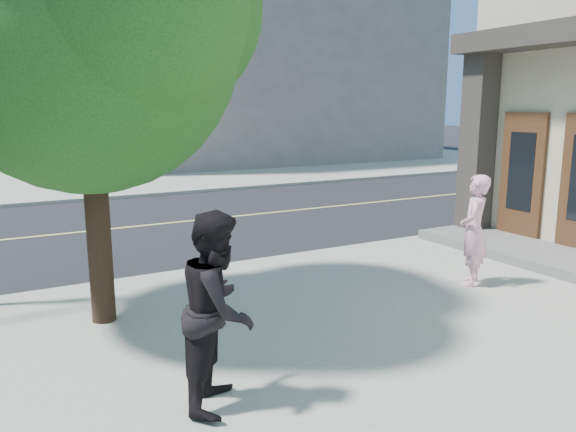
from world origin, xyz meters
TOP-DOWN VIEW (x-y plane):
  - sidewalk_ne at (13.50, 21.50)m, footprint 29.00×25.00m
  - filler_ne at (14.00, 22.00)m, footprint 18.00×16.00m
  - man_on_phone at (6.95, -3.04)m, footprint 0.77×0.72m
  - pedestrian at (2.05, -4.48)m, footprint 1.10×1.15m
  - street_tree at (1.59, -1.77)m, footprint 4.73×4.30m

SIDE VIEW (x-z plane):
  - sidewalk_ne at x=13.50m, z-range 0.00..0.12m
  - man_on_phone at x=6.95m, z-range 0.12..1.89m
  - pedestrian at x=2.05m, z-range 0.12..2.00m
  - street_tree at x=1.59m, z-range 1.03..7.31m
  - filler_ne at x=14.00m, z-range 0.12..14.12m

